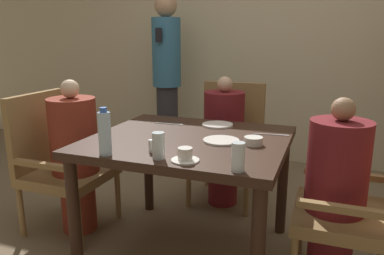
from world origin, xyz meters
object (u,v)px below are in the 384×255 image
diner_in_left_chair (75,156)px  bowl_small (253,141)px  chair_left_side (58,159)px  chair_right_side (365,202)px  diner_in_right_chair (335,192)px  standing_host (167,75)px  plate_main_left (221,141)px  chair_far_side (228,139)px  glass_tall_near (238,157)px  teacup_with_saucer (185,156)px  diner_in_far_chair (224,140)px  glass_tall_mid (159,146)px  water_bottle (105,133)px  plate_main_right (217,125)px

diner_in_left_chair → bowl_small: diner_in_left_chair is taller
chair_left_side → chair_right_side: 1.99m
bowl_small → diner_in_right_chair: bearing=2.3°
chair_right_side → standing_host: standing_host is taller
diner_in_right_chair → plate_main_left: bearing=-178.4°
chair_far_side → glass_tall_near: size_ratio=7.23×
teacup_with_saucer → bowl_small: (0.26, 0.39, -0.00)m
chair_left_side → diner_in_far_chair: size_ratio=0.92×
diner_in_far_chair → glass_tall_mid: size_ratio=7.82×
diner_in_left_chair → chair_far_side: (0.84, 0.94, -0.04)m
water_bottle → diner_in_left_chair: bearing=140.6°
chair_far_side → glass_tall_mid: chair_far_side is taller
glass_tall_near → diner_in_far_chair: bearing=108.3°
glass_tall_mid → standing_host: bearing=113.2°
glass_tall_near → chair_right_side: bearing=38.1°
chair_left_side → water_bottle: 0.93m
standing_host → diner_in_far_chair: bearing=-44.0°
chair_right_side → plate_main_left: bearing=-178.7°
diner_in_far_chair → diner_in_left_chair: bearing=-137.1°
water_bottle → glass_tall_near: water_bottle is taller
water_bottle → plate_main_right: bearing=66.5°
chair_left_side → plate_main_right: chair_left_side is taller
plate_main_left → bowl_small: (0.19, 0.00, 0.02)m
diner_in_far_chair → plate_main_right: (0.07, -0.43, 0.23)m
bowl_small → glass_tall_mid: size_ratio=0.78×
chair_far_side → diner_in_right_chair: size_ratio=0.92×
teacup_with_saucer → diner_in_right_chair: bearing=30.3°
diner_in_right_chair → plate_main_left: diner_in_right_chair is taller
chair_left_side → glass_tall_near: bearing=-18.1°
bowl_small → plate_main_left: bearing=-180.0°
chair_far_side → standing_host: standing_host is taller
teacup_with_saucer → glass_tall_mid: 0.14m
diner_in_far_chair → chair_right_side: size_ratio=1.08×
teacup_with_saucer → glass_tall_near: size_ratio=1.04×
glass_tall_near → teacup_with_saucer: bearing=170.2°
diner_in_far_chair → chair_left_side: bearing=-141.8°
water_bottle → glass_tall_mid: 0.29m
diner_in_far_chair → water_bottle: 1.32m
chair_right_side → chair_far_side: bearing=136.8°
chair_far_side → glass_tall_near: chair_far_side is taller
bowl_small → plate_main_right: bearing=130.9°
diner_in_right_chair → plate_main_right: diner_in_right_chair is taller
chair_far_side → glass_tall_mid: bearing=-89.8°
bowl_small → water_bottle: (-0.68, -0.44, 0.09)m
chair_right_side → bowl_small: 0.66m
chair_left_side → chair_right_side: same height
plate_main_right → glass_tall_mid: 0.78m
diner_in_far_chair → bowl_small: diner_in_far_chair is taller
diner_in_far_chair → diner_in_right_chair: 1.15m
diner_in_left_chair → glass_tall_mid: (0.85, -0.42, 0.28)m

